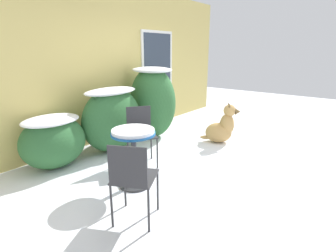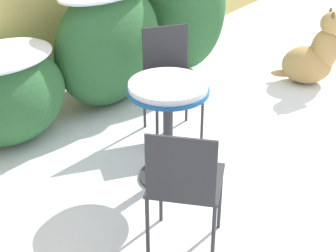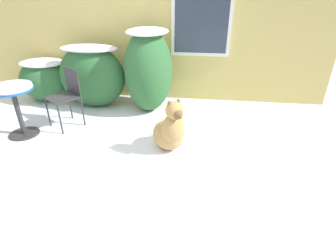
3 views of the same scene
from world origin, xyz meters
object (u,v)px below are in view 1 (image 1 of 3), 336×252
Objects in this scene: patio_chair_near_table at (141,132)px; dog at (222,128)px; patio_table at (134,143)px; patio_chair_far_side at (133,177)px.

dog is at bearing 16.68° from patio_chair_near_table.
patio_table is 0.72m from patio_chair_near_table.
patio_chair_far_side is 1.17× the size of dog.
patio_table is 1.01× the size of dog.
patio_chair_far_side is at bearing 155.94° from dog.
patio_chair_near_table is 1.00× the size of patio_chair_far_side.
patio_chair_far_side is 2.92m from dog.
dog is at bearing -3.10° from patio_table.
patio_table is at bearing -72.49° from patio_chair_far_side.
patio_table reaches higher than dog.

